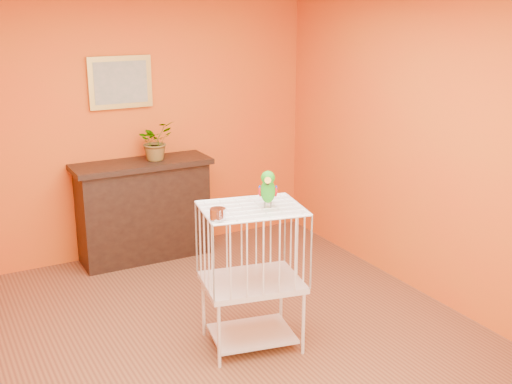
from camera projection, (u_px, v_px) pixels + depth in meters
ground at (223, 350)px, 4.77m from camera, size 4.50×4.50×0.00m
room_shell at (219, 142)px, 4.32m from camera, size 4.50×4.50×4.50m
console_cabinet at (144, 210)px, 6.37m from camera, size 1.35×0.48×1.00m
potted_plant at (154, 144)px, 6.29m from camera, size 0.45×0.48×0.30m
framed_picture at (120, 82)px, 6.14m from camera, size 0.62×0.04×0.50m
birdcage at (252, 275)px, 4.70m from camera, size 0.79×0.67×1.09m
feed_cup at (218, 214)px, 4.28m from camera, size 0.11×0.11×0.08m
parrot at (268, 188)px, 4.52m from camera, size 0.18×0.24×0.28m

